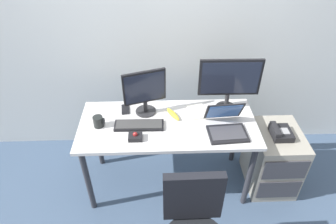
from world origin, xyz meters
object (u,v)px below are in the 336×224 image
object	(u,v)px
keyboard	(139,125)
coffee_mug	(99,122)
file_cabinet	(272,159)
banana	(173,114)
monitor_side	(145,91)
desk_phone	(280,132)
paper_notepad	(197,112)
laptop	(226,125)
monitor_main	(230,81)
trackball_mouse	(135,137)
cell_phone	(125,109)

from	to	relation	value
keyboard	coffee_mug	size ratio (longest dim) A/B	4.31
file_cabinet	banana	size ratio (longest dim) A/B	3.25
monitor_side	keyboard	distance (m)	0.29
desk_phone	banana	distance (m)	0.94
keyboard	paper_notepad	distance (m)	0.54
monitor_side	laptop	distance (m)	0.73
file_cabinet	keyboard	bearing A→B (deg)	-179.67
monitor_main	laptop	world-z (taller)	monitor_main
banana	monitor_side	bearing A→B (deg)	164.23
monitor_main	trackball_mouse	distance (m)	0.92
monitor_main	keyboard	bearing A→B (deg)	-163.54
banana	trackball_mouse	bearing A→B (deg)	-138.04
file_cabinet	trackball_mouse	world-z (taller)	trackball_mouse
coffee_mug	desk_phone	bearing A→B (deg)	-0.95
monitor_main	paper_notepad	size ratio (longest dim) A/B	2.54
keyboard	file_cabinet	bearing A→B (deg)	0.33
cell_phone	banana	size ratio (longest dim) A/B	0.75
paper_notepad	banana	world-z (taller)	banana
banana	keyboard	bearing A→B (deg)	-155.84
laptop	file_cabinet	bearing A→B (deg)	8.78
monitor_side	paper_notepad	xyz separation A→B (m)	(0.46, -0.02, -0.22)
laptop	paper_notepad	world-z (taller)	laptop
file_cabinet	cell_phone	size ratio (longest dim) A/B	4.34
keyboard	cell_phone	size ratio (longest dim) A/B	2.90
monitor_side	trackball_mouse	distance (m)	0.41
monitor_side	keyboard	size ratio (longest dim) A/B	0.99
desk_phone	trackball_mouse	size ratio (longest dim) A/B	1.82
keyboard	trackball_mouse	distance (m)	0.15
file_cabinet	trackball_mouse	distance (m)	1.34
file_cabinet	banana	xyz separation A→B (m)	(-0.93, 0.12, 0.46)
file_cabinet	coffee_mug	world-z (taller)	coffee_mug
file_cabinet	laptop	bearing A→B (deg)	-171.22
monitor_side	paper_notepad	distance (m)	0.51
desk_phone	monitor_main	size ratio (longest dim) A/B	0.38
monitor_main	banana	distance (m)	0.56
keyboard	paper_notepad	xyz separation A→B (m)	(0.51, 0.18, -0.01)
keyboard	banana	size ratio (longest dim) A/B	2.17
file_cabinet	cell_phone	bearing A→B (deg)	170.54
paper_notepad	banana	size ratio (longest dim) A/B	1.09
monitor_side	desk_phone	bearing A→B (deg)	-10.04
desk_phone	banana	bearing A→B (deg)	171.47
monitor_main	paper_notepad	world-z (taller)	monitor_main
laptop	banana	bearing A→B (deg)	154.59
file_cabinet	cell_phone	distance (m)	1.44
monitor_side	cell_phone	bearing A→B (deg)	168.83
coffee_mug	banana	world-z (taller)	coffee_mug
paper_notepad	cell_phone	bearing A→B (deg)	174.90
keyboard	banana	bearing A→B (deg)	24.16
desk_phone	monitor_side	size ratio (longest dim) A/B	0.49
monitor_main	file_cabinet	bearing A→B (deg)	-25.99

